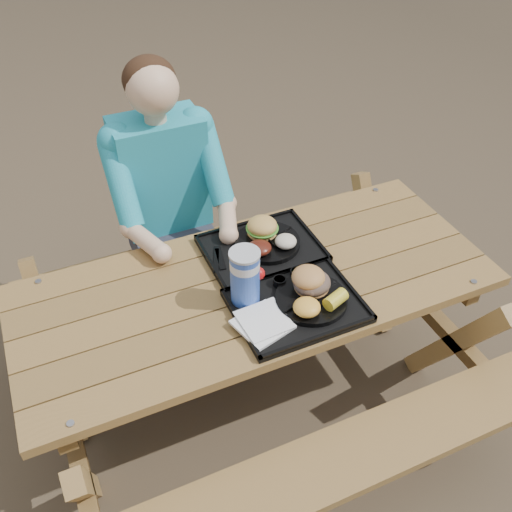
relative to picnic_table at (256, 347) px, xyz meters
name	(u,v)px	position (x,y,z in m)	size (l,w,h in m)	color
ground	(256,400)	(0.00, 0.00, -0.38)	(60.00, 60.00, 0.00)	#999999
picnic_table	(256,347)	(0.00, 0.00, 0.00)	(1.80, 1.49, 0.75)	#999999
tray_near	(297,306)	(0.08, -0.18, 0.39)	(0.45, 0.35, 0.02)	black
tray_far	(262,250)	(0.09, 0.15, 0.39)	(0.45, 0.35, 0.02)	black
plate_near	(311,299)	(0.13, -0.19, 0.41)	(0.26, 0.26, 0.02)	black
plate_far	(268,242)	(0.12, 0.16, 0.41)	(0.26, 0.26, 0.02)	black
napkin_stack	(263,324)	(-0.08, -0.23, 0.40)	(0.17, 0.17, 0.02)	white
soda_cup	(245,278)	(-0.08, -0.08, 0.50)	(0.10, 0.10, 0.21)	#1741B2
condiment_bbq	(280,282)	(0.07, -0.07, 0.41)	(0.05, 0.05, 0.03)	#331205
condiment_mustard	(297,273)	(0.14, -0.05, 0.41)	(0.05, 0.05, 0.03)	gold
sandwich	(313,275)	(0.15, -0.15, 0.48)	(0.13, 0.13, 0.13)	#CA8847
mac_cheese	(307,307)	(0.08, -0.25, 0.44)	(0.10, 0.10, 0.05)	yellow
corn_cob	(336,299)	(0.19, -0.26, 0.44)	(0.08, 0.08, 0.05)	yellow
cutlery_far	(220,258)	(-0.08, 0.16, 0.40)	(0.02, 0.14, 0.01)	black
burger	(262,222)	(0.12, 0.21, 0.47)	(0.12, 0.12, 0.11)	gold
baked_beans	(260,248)	(0.06, 0.11, 0.44)	(0.09, 0.09, 0.04)	#561B11
potato_salad	(286,241)	(0.17, 0.10, 0.44)	(0.09, 0.09, 0.05)	beige
diner	(168,217)	(-0.15, 0.67, 0.27)	(0.48, 0.84, 1.28)	#1B8CC0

